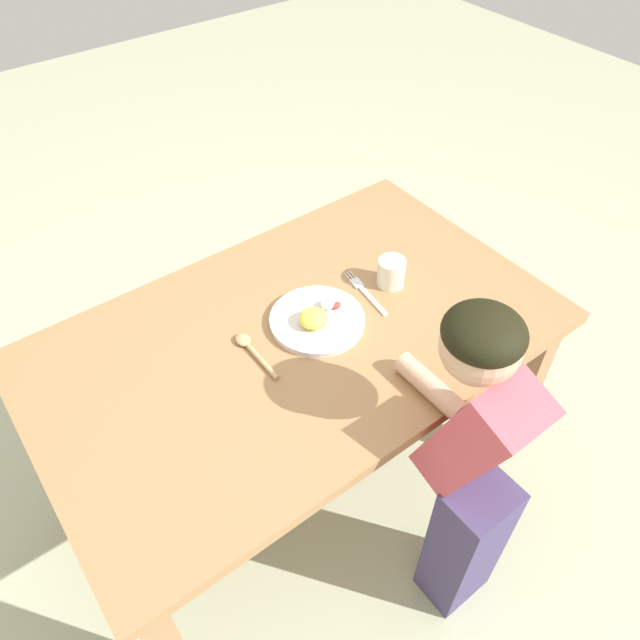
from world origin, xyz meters
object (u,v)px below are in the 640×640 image
at_px(plate, 316,319).
at_px(drinking_cup, 391,272).
at_px(spoon, 252,349).
at_px(person, 472,470).
at_px(fork, 366,293).

xyz_separation_m(plate, drinking_cup, (0.26, 0.00, 0.03)).
relative_size(spoon, person, 0.18).
bearing_deg(fork, person, 176.16).
relative_size(fork, person, 0.20).
relative_size(plate, person, 0.25).
distance_m(fork, person, 0.56).
relative_size(plate, fork, 1.25).
xyz_separation_m(fork, drinking_cup, (0.08, -0.01, 0.04)).
height_order(fork, spoon, spoon).
relative_size(spoon, drinking_cup, 2.19).
distance_m(plate, drinking_cup, 0.26).
bearing_deg(plate, person, -81.93).
bearing_deg(spoon, drinking_cup, -91.80).
height_order(plate, person, person).
distance_m(spoon, drinking_cup, 0.46).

